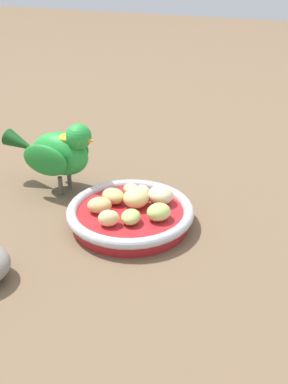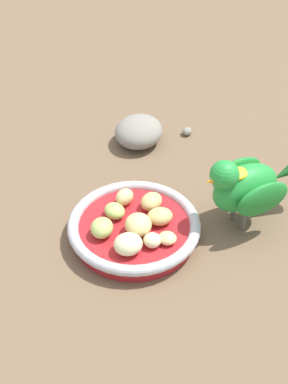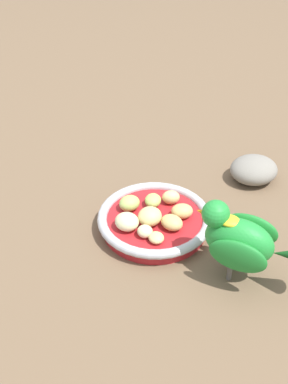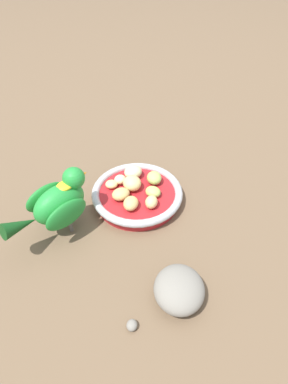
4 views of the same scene
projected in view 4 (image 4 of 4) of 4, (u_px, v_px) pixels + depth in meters
ground_plane at (137, 189)px, 0.71m from camera, size 4.00×4.00×0.00m
feeding_bowl at (137, 195)px, 0.68m from camera, size 0.19×0.19×0.03m
apple_piece_0 at (153, 192)px, 0.66m from camera, size 0.03×0.03×0.02m
apple_piece_1 at (121, 194)px, 0.65m from camera, size 0.05×0.04×0.02m
apple_piece_2 at (132, 183)px, 0.67m from camera, size 0.05×0.05×0.03m
apple_piece_3 at (154, 178)px, 0.69m from camera, size 0.05×0.05×0.03m
apple_piece_4 at (120, 180)px, 0.69m from camera, size 0.03×0.03×0.02m
apple_piece_5 at (133, 172)px, 0.70m from camera, size 0.05×0.05×0.03m
apple_piece_6 at (112, 184)px, 0.68m from camera, size 0.04×0.04×0.01m
apple_piece_7 at (131, 203)px, 0.63m from camera, size 0.05×0.04×0.02m
apple_piece_8 at (151, 202)px, 0.64m from camera, size 0.04×0.03×0.02m
parrot at (58, 203)px, 0.58m from camera, size 0.18×0.09×0.13m
rock_large at (179, 289)px, 0.51m from camera, size 0.12×0.12×0.05m
pebble_0 at (132, 325)px, 0.48m from camera, size 0.02×0.02×0.01m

